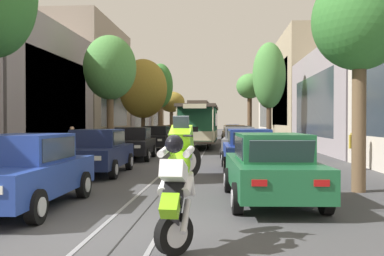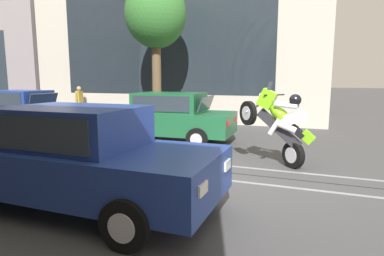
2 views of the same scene
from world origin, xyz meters
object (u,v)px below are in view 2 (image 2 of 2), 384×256
at_px(parked_car_blue_near_left, 80,157).
at_px(motorcycle_with_rider, 281,123).
at_px(street_tree_kerb_right_near, 156,16).
at_px(parked_car_green_near_right, 167,117).
at_px(pedestrian_on_left_pavement, 79,100).
at_px(parked_car_blue_second_right, 18,111).

bearing_deg(parked_car_blue_near_left, motorcycle_with_rider, -36.45).
bearing_deg(street_tree_kerb_right_near, parked_car_green_near_right, -146.94).
bearing_deg(street_tree_kerb_right_near, motorcycle_with_rider, -128.63).
xyz_separation_m(street_tree_kerb_right_near, pedestrian_on_left_pavement, (1.56, 5.23, -3.52)).
bearing_deg(motorcycle_with_rider, parked_car_blue_second_right, 80.54).
bearing_deg(street_tree_kerb_right_near, parked_car_blue_second_right, 118.89).
bearing_deg(parked_car_green_near_right, street_tree_kerb_right_near, 33.06).
xyz_separation_m(motorcycle_with_rider, pedestrian_on_left_pavement, (5.81, 10.55, -0.08)).
xyz_separation_m(parked_car_blue_second_right, street_tree_kerb_right_near, (2.58, -4.68, 3.65)).
bearing_deg(pedestrian_on_left_pavement, motorcycle_with_rider, -118.83).
relative_size(parked_car_blue_second_right, street_tree_kerb_right_near, 0.75).
xyz_separation_m(parked_car_blue_near_left, parked_car_blue_second_right, (5.25, 7.35, 0.00)).
bearing_deg(parked_car_green_near_right, parked_car_blue_near_left, -168.82).
relative_size(street_tree_kerb_right_near, motorcycle_with_rider, 3.02).
bearing_deg(parked_car_blue_second_right, pedestrian_on_left_pavement, 7.55).
relative_size(parked_car_green_near_right, pedestrian_on_left_pavement, 2.68).
distance_m(parked_car_blue_near_left, parked_car_blue_second_right, 9.03).
height_order(parked_car_green_near_right, pedestrian_on_left_pavement, pedestrian_on_left_pavement).
bearing_deg(pedestrian_on_left_pavement, parked_car_blue_near_left, -139.91).
distance_m(parked_car_green_near_right, parked_car_blue_second_right, 6.30).
distance_m(parked_car_blue_second_right, street_tree_kerb_right_near, 6.47).
distance_m(parked_car_green_near_right, motorcycle_with_rider, 4.11).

